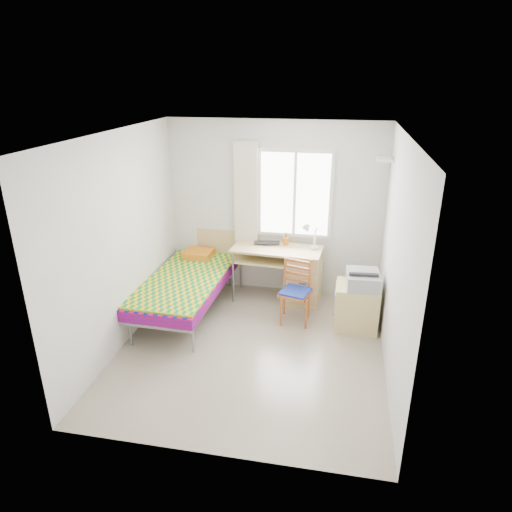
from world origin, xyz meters
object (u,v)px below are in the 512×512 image
at_px(bed, 187,281).
at_px(desk, 300,273).
at_px(chair, 297,287).
at_px(printer, 363,279).
at_px(cabinet, 356,306).

height_order(bed, desk, bed).
xyz_separation_m(bed, chair, (1.55, -0.00, 0.04)).
height_order(bed, printer, bed).
height_order(bed, chair, bed).
bearing_deg(cabinet, desk, 141.81).
distance_m(chair, printer, 0.89).
distance_m(bed, chair, 1.55).
bearing_deg(chair, printer, 11.40).
relative_size(desk, cabinet, 2.19).
bearing_deg(chair, desk, 106.78).
bearing_deg(chair, cabinet, 12.37).
height_order(desk, cabinet, desk).
xyz_separation_m(chair, cabinet, (0.81, -0.05, -0.18)).
height_order(chair, cabinet, chair).
bearing_deg(desk, bed, -154.18).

